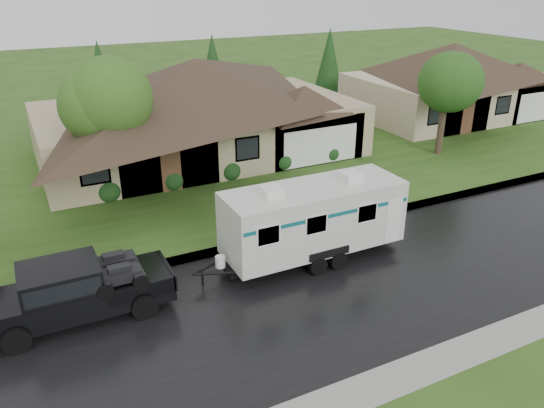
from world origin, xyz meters
The scene contains 11 objects.
ground centered at (0.00, 0.00, 0.00)m, with size 140.00×140.00×0.00m, color #2B4B17.
road centered at (0.00, -2.00, 0.01)m, with size 140.00×8.00×0.01m, color black.
curb centered at (0.00, 2.25, 0.07)m, with size 140.00×0.50×0.15m, color gray.
lawn centered at (0.00, 15.00, 0.07)m, with size 140.00×26.00×0.15m, color #2B4B17.
house_main centered at (2.29, 13.84, 3.59)m, with size 19.44×10.80×6.90m.
house_neighbor centered at (22.27, 14.34, 3.32)m, with size 15.12×9.72×6.45m.
tree_left_green centered at (-4.05, 9.43, 4.68)m, with size 3.95×3.95×6.53m.
tree_right_green centered at (14.82, 7.56, 4.19)m, with size 3.52×3.52×5.82m.
shrub_row centered at (2.00, 9.30, 0.65)m, with size 13.60×1.00×1.00m.
pickup_truck centered at (-7.10, 0.25, 1.06)m, with size 5.94×2.26×1.98m.
travel_trailer centered at (1.71, 0.25, 1.74)m, with size 7.33×2.57×3.29m.
Camera 1 is at (-7.78, -15.25, 10.29)m, focal length 35.00 mm.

